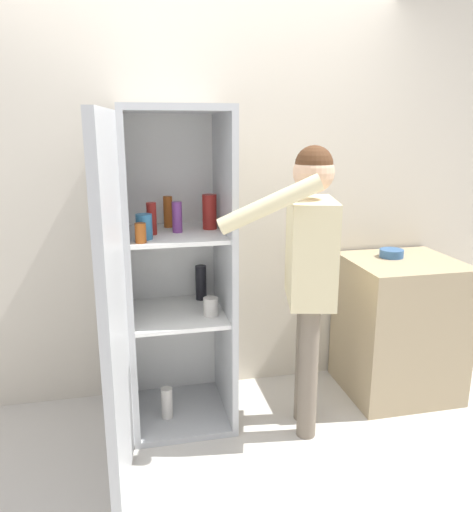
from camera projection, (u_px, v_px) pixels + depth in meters
name	position (u px, v px, depth m)	size (l,w,h in m)	color
ground_plane	(231.00, 474.00, 2.56)	(12.00, 12.00, 0.00)	beige
wall_back	(199.00, 201.00, 3.17)	(7.00, 0.06, 2.55)	beige
refrigerator	(165.00, 277.00, 2.78)	(0.70, 1.20, 1.84)	#B7BABC
person	(309.00, 257.00, 2.72)	(0.71, 0.55, 1.64)	#726656
counter	(399.00, 327.00, 3.29)	(0.69, 0.64, 0.91)	tan
bowl	(391.00, 253.00, 3.25)	(0.15, 0.15, 0.05)	#335B8E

